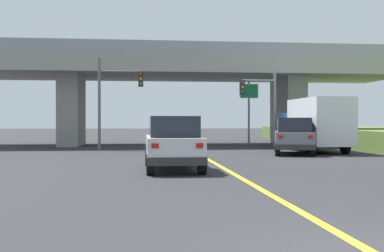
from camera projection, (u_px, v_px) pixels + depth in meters
The scene contains 10 objects.
ground at pixel (182, 145), 36.73m from camera, with size 160.00×160.00×0.00m, color #2B2B2D.
overpass_bridge at pixel (182, 76), 36.67m from camera, with size 33.41×8.20×7.34m.
lane_divider_stripe at pixel (218, 165), 20.08m from camera, with size 0.20×27.40×0.01m, color yellow.
suv_lead at pixel (173, 143), 17.92m from camera, with size 2.03×4.58×2.02m.
suv_crossing at pixel (294, 136), 26.45m from camera, with size 3.14×4.91×2.02m.
box_truck at pixel (315, 124), 28.63m from camera, with size 2.33×7.09×3.16m.
sedan_oncoming at pixel (173, 131), 40.80m from camera, with size 2.00×4.28×2.02m.
traffic_signal_nearside at pixel (263, 99), 32.13m from camera, with size 2.49×0.36×5.27m.
traffic_signal_farside at pixel (114, 93), 30.25m from camera, with size 2.86×0.36×5.83m.
highway_sign at pixel (249, 100), 34.34m from camera, with size 1.36×0.17×4.69m.
Camera 1 is at (-3.24, -6.13, 1.85)m, focal length 44.67 mm.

